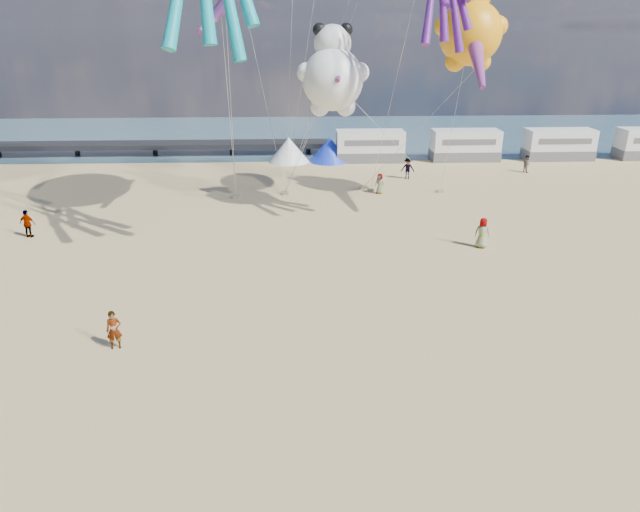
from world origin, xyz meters
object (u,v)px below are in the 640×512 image
(beachgoer_2, at_px, (408,168))
(sandbag_d, at_px, (363,187))
(tent_white, at_px, (289,150))
(beachgoer_6, at_px, (380,184))
(windsock_right, at_px, (340,60))
(standing_person, at_px, (114,330))
(motorhome_2, at_px, (559,144))
(windsock_mid, at_px, (479,65))
(beachgoer_3, at_px, (28,224))
(sandbag_e, at_px, (285,193))
(kite_teddy_orange, at_px, (470,33))
(windsock_left, at_px, (221,9))
(motorhome_0, at_px, (370,146))
(sandbag_c, at_px, (440,191))
(tent_blue, at_px, (329,149))
(sandbag_a, at_px, (236,196))
(sandbag_b, at_px, (371,190))
(motorhome_1, at_px, (465,145))
(beachgoer_7, at_px, (526,164))
(beachgoer_0, at_px, (482,233))
(kite_panda, at_px, (333,79))

(beachgoer_2, distance_m, sandbag_d, 5.26)
(tent_white, bearing_deg, beachgoer_6, -58.34)
(windsock_right, bearing_deg, standing_person, -111.50)
(motorhome_2, relative_size, windsock_mid, 1.26)
(beachgoer_2, bearing_deg, beachgoer_3, -140.54)
(beachgoer_2, xyz_separation_m, beachgoer_6, (-3.10, -4.58, -0.11))
(windsock_right, bearing_deg, windsock_mid, -3.72)
(tent_white, distance_m, sandbag_e, 11.84)
(beachgoer_2, bearing_deg, kite_teddy_orange, -61.91)
(beachgoer_6, bearing_deg, kite_teddy_orange, 6.13)
(beachgoer_3, relative_size, windsock_left, 0.23)
(motorhome_0, xyz_separation_m, beachgoer_3, (-24.32, -21.06, -0.60))
(tent_white, xyz_separation_m, sandbag_c, (12.26, -11.77, -1.09))
(beachgoer_2, bearing_deg, tent_blue, 143.59)
(windsock_left, bearing_deg, beachgoer_2, 48.71)
(sandbag_a, distance_m, sandbag_b, 10.85)
(beachgoer_3, bearing_deg, sandbag_e, -139.22)
(tent_blue, distance_m, sandbag_a, 15.02)
(tent_white, bearing_deg, sandbag_c, -43.83)
(motorhome_1, relative_size, windsock_mid, 1.26)
(motorhome_1, relative_size, sandbag_b, 13.20)
(kite_teddy_orange, bearing_deg, standing_person, -132.48)
(windsock_right, bearing_deg, windsock_left, -166.49)
(sandbag_b, height_order, sandbag_c, same)
(windsock_mid, bearing_deg, beachgoer_7, 63.61)
(beachgoer_7, bearing_deg, tent_white, 54.46)
(motorhome_2, xyz_separation_m, beachgoer_0, (-15.20, -24.10, -0.57))
(beachgoer_7, xyz_separation_m, windsock_left, (-25.55, -12.23, 12.67))
(beachgoer_3, xyz_separation_m, beachgoer_6, (23.65, 9.18, -0.08))
(motorhome_0, distance_m, beachgoer_0, 24.40)
(kite_panda, xyz_separation_m, windsock_mid, (9.00, -2.02, 0.98))
(tent_blue, height_order, beachgoer_2, tent_blue)
(beachgoer_0, relative_size, beachgoer_3, 1.04)
(sandbag_c, bearing_deg, windsock_left, -160.26)
(windsock_mid, bearing_deg, sandbag_d, 133.72)
(motorhome_1, bearing_deg, standing_person, -124.99)
(tent_blue, relative_size, beachgoer_3, 2.23)
(beachgoer_0, bearing_deg, beachgoer_3, 25.44)
(beachgoer_3, bearing_deg, motorhome_0, -128.24)
(sandbag_e, bearing_deg, windsock_right, -53.20)
(beachgoer_6, bearing_deg, windsock_mid, -18.47)
(standing_person, xyz_separation_m, sandbag_e, (6.74, 23.14, -0.73))
(windsock_mid, bearing_deg, sandbag_a, 167.72)
(sandbag_b, height_order, windsock_left, windsock_left)
(beachgoer_0, bearing_deg, beachgoer_7, -86.32)
(beachgoer_3, distance_m, sandbag_e, 18.60)
(beachgoer_0, xyz_separation_m, sandbag_b, (-5.09, 12.90, -0.82))
(beachgoer_0, bearing_deg, sandbag_b, -36.85)
(motorhome_1, height_order, windsock_right, windsock_right)
(motorhome_1, bearing_deg, sandbag_c, -113.97)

